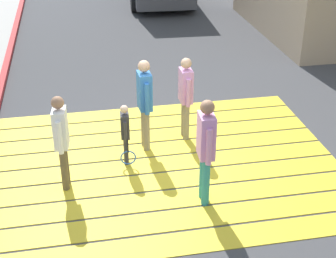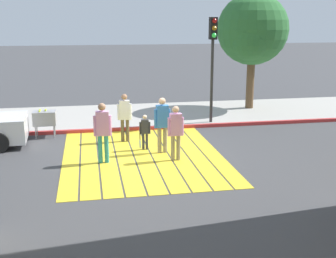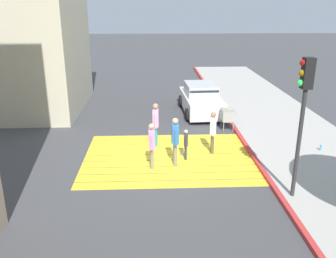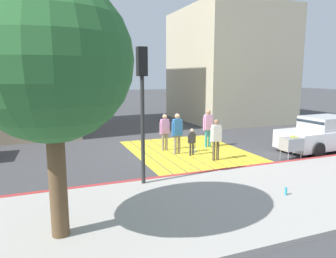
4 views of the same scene
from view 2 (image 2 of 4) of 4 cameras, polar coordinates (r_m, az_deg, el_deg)
ground_plane at (r=13.68m, az=-3.35°, el=-3.54°), size 120.00×120.00×0.00m
crosswalk_stripes at (r=13.68m, az=-3.35°, el=-3.52°), size 6.40×4.90×0.01m
sidewalk_west at (r=19.05m, az=-5.48°, el=1.72°), size 4.80×40.00×0.12m
curb_painted at (r=16.77m, az=-4.76°, el=0.02°), size 0.16×40.00×0.13m
traffic_light_corner at (r=17.24m, az=5.89°, el=10.40°), size 0.39×0.28×4.24m
street_tree at (r=20.26m, az=11.01°, el=12.47°), size 3.20×3.20×5.32m
tennis_ball_cart at (r=16.29m, az=-15.89°, el=1.38°), size 0.56×0.80×1.02m
water_bottle at (r=19.40m, az=-6.10°, el=2.45°), size 0.07×0.07×0.22m
pedestrian_adult_lead at (r=12.97m, az=1.01°, el=-0.02°), size 0.23×0.49×1.68m
pedestrian_adult_trailing at (r=15.07m, az=-5.71°, el=1.95°), size 0.25×0.49×1.69m
pedestrian_adult_side at (r=13.70m, az=-0.76°, el=1.04°), size 0.25×0.52×1.79m
pedestrian_teen_behind at (r=12.86m, az=-8.57°, el=0.06°), size 0.25×0.53×1.81m
pedestrian_child_with_racket at (r=14.14m, az=-3.09°, el=-0.20°), size 0.28×0.37×1.18m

